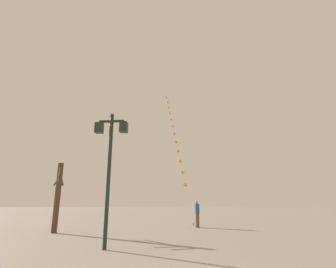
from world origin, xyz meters
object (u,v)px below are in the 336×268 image
at_px(bare_tree, 58,194).
at_px(kite_flyer, 197,213).
at_px(twin_lantern_lamp_post, 110,152).
at_px(kite_train, 175,136).

bearing_deg(bare_tree, kite_flyer, 27.38).
relative_size(twin_lantern_lamp_post, kite_flyer, 2.84).
distance_m(twin_lantern_lamp_post, kite_train, 18.49).
bearing_deg(kite_flyer, twin_lantern_lamp_post, 146.86).
height_order(kite_train, kite_flyer, kite_train).
bearing_deg(kite_flyer, bare_tree, 105.05).
bearing_deg(kite_train, kite_flyer, -77.76).
distance_m(twin_lantern_lamp_post, kite_flyer, 9.57).
bearing_deg(twin_lantern_lamp_post, bare_tree, 132.43).
xyz_separation_m(twin_lantern_lamp_post, kite_train, (1.32, 17.74, 5.07)).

